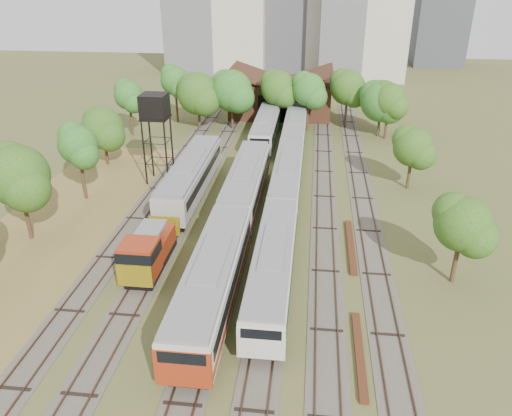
# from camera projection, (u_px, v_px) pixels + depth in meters

# --- Properties ---
(ground) EXTENTS (240.00, 240.00, 0.00)m
(ground) POSITION_uv_depth(u_px,v_px,m) (230.00, 357.00, 31.07)
(ground) COLOR #475123
(ground) RESTS_ON ground
(dry_grass_patch) EXTENTS (14.00, 60.00, 0.04)m
(dry_grass_patch) POSITION_uv_depth(u_px,v_px,m) (26.00, 269.00, 40.10)
(dry_grass_patch) COLOR brown
(dry_grass_patch) RESTS_ON ground
(tracks) EXTENTS (24.60, 80.00, 0.19)m
(tracks) POSITION_uv_depth(u_px,v_px,m) (262.00, 194.00, 53.50)
(tracks) COLOR #4C473D
(tracks) RESTS_ON ground
(railcar_red_set) EXTENTS (3.25, 34.58, 4.02)m
(railcar_red_set) POSITION_uv_depth(u_px,v_px,m) (232.00, 224.00, 42.55)
(railcar_red_set) COLOR black
(railcar_red_set) RESTS_ON ground
(railcar_green_set) EXTENTS (2.93, 52.08, 3.62)m
(railcar_green_set) POSITION_uv_depth(u_px,v_px,m) (287.00, 178.00, 52.56)
(railcar_green_set) COLOR black
(railcar_green_set) RESTS_ON ground
(railcar_rear) EXTENTS (2.96, 16.08, 3.66)m
(railcar_rear) POSITION_uv_depth(u_px,v_px,m) (266.00, 128.00, 68.77)
(railcar_rear) COLOR black
(railcar_rear) RESTS_ON ground
(shunter_locomotive) EXTENTS (2.72, 8.10, 3.56)m
(shunter_locomotive) POSITION_uv_depth(u_px,v_px,m) (147.00, 253.00, 39.09)
(shunter_locomotive) COLOR black
(shunter_locomotive) RESTS_ON ground
(old_grey_coach) EXTENTS (3.16, 18.00, 3.91)m
(old_grey_coach) POSITION_uv_depth(u_px,v_px,m) (191.00, 177.00, 52.23)
(old_grey_coach) COLOR black
(old_grey_coach) RESTS_ON ground
(water_tower) EXTENTS (2.86, 2.86, 9.90)m
(water_tower) POSITION_uv_depth(u_px,v_px,m) (155.00, 109.00, 53.21)
(water_tower) COLOR black
(water_tower) RESTS_ON ground
(rail_pile_near) EXTENTS (0.53, 7.94, 0.26)m
(rail_pile_near) POSITION_uv_depth(u_px,v_px,m) (359.00, 353.00, 31.14)
(rail_pile_near) COLOR #522A17
(rail_pile_near) RESTS_ON ground
(rail_pile_far) EXTENTS (0.57, 9.08, 0.30)m
(rail_pile_far) POSITION_uv_depth(u_px,v_px,m) (351.00, 246.00, 43.24)
(rail_pile_far) COLOR #522A17
(rail_pile_far) RESTS_ON ground
(maintenance_shed) EXTENTS (16.45, 11.55, 7.58)m
(maintenance_shed) POSITION_uv_depth(u_px,v_px,m) (281.00, 96.00, 81.81)
(maintenance_shed) COLOR #392214
(maintenance_shed) RESTS_ON ground
(tree_band_left) EXTENTS (6.60, 54.93, 8.71)m
(tree_band_left) POSITION_uv_depth(u_px,v_px,m) (37.00, 168.00, 45.21)
(tree_band_left) COLOR #382616
(tree_band_left) RESTS_ON ground
(tree_band_far) EXTENTS (35.72, 9.81, 8.70)m
(tree_band_far) POSITION_uv_depth(u_px,v_px,m) (274.00, 92.00, 72.77)
(tree_band_far) COLOR #382616
(tree_band_far) RESTS_ON ground
(tree_band_right) EXTENTS (5.38, 40.54, 7.84)m
(tree_band_right) POSITION_uv_depth(u_px,v_px,m) (411.00, 139.00, 54.21)
(tree_band_right) COLOR #382616
(tree_band_right) RESTS_ON ground
(tower_far_right) EXTENTS (12.00, 12.00, 28.00)m
(tower_far_right) POSITION_uv_depth(u_px,v_px,m) (442.00, 5.00, 119.93)
(tower_far_right) COLOR #414449
(tower_far_right) RESTS_ON ground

